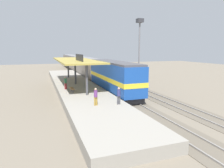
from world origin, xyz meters
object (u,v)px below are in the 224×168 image
at_px(platform_bench, 72,89).
at_px(person_boarding, 119,95).
at_px(passenger_carriage_rear, 72,62).
at_px(freight_car, 113,70).
at_px(locomotive, 114,77).
at_px(passenger_carriage_front, 86,67).
at_px(person_walking, 66,82).
at_px(person_waiting, 96,96).
at_px(light_mast, 139,37).

height_order(platform_bench, person_boarding, person_boarding).
relative_size(passenger_carriage_rear, freight_car, 1.67).
bearing_deg(passenger_carriage_rear, locomotive, -90.00).
distance_m(platform_bench, freight_car, 17.35).
relative_size(passenger_carriage_front, person_walking, 11.70).
bearing_deg(freight_car, platform_bench, -127.68).
bearing_deg(person_waiting, light_mast, 51.05).
height_order(light_mast, person_walking, light_mast).
bearing_deg(person_waiting, platform_bench, 99.63).
xyz_separation_m(passenger_carriage_front, passenger_carriage_rear, (0.00, 20.80, 0.00)).
bearing_deg(person_walking, person_waiting, -79.18).
height_order(passenger_carriage_rear, freight_car, passenger_carriage_rear).
xyz_separation_m(passenger_carriage_rear, person_boarding, (-2.59, -47.32, -0.46)).
xyz_separation_m(platform_bench, light_mast, (13.80, 8.60, 7.05)).
xyz_separation_m(locomotive, person_walking, (-6.54, 0.94, -0.56)).
bearing_deg(platform_bench, passenger_carriage_front, 72.58).
bearing_deg(passenger_carriage_front, person_boarding, -95.57).
xyz_separation_m(passenger_carriage_rear, person_walking, (-6.54, -37.86, -0.46)).
bearing_deg(person_boarding, person_walking, 112.71).
height_order(freight_car, person_waiting, freight_car).
bearing_deg(person_waiting, freight_car, 65.58).
distance_m(platform_bench, locomotive, 6.20).
bearing_deg(person_waiting, passenger_carriage_front, 79.56).
bearing_deg(platform_bench, light_mast, 31.93).
height_order(platform_bench, locomotive, locomotive).
bearing_deg(passenger_carriage_front, passenger_carriage_rear, 90.00).
bearing_deg(locomotive, passenger_carriage_rear, 90.00).
bearing_deg(light_mast, locomotive, -136.20).
distance_m(passenger_carriage_rear, person_boarding, 47.39).
distance_m(light_mast, person_waiting, 21.10).
height_order(platform_bench, freight_car, freight_car).
relative_size(person_walking, person_boarding, 1.00).
relative_size(platform_bench, person_walking, 0.99).
height_order(passenger_carriage_front, person_walking, passenger_carriage_front).
height_order(locomotive, light_mast, light_mast).
bearing_deg(passenger_carriage_rear, light_mast, -76.02).
relative_size(passenger_carriage_front, person_waiting, 11.70).
distance_m(locomotive, light_mast, 12.36).
xyz_separation_m(light_mast, person_walking, (-14.34, -6.54, -6.54)).
relative_size(locomotive, person_waiting, 8.44).
bearing_deg(person_boarding, light_mast, 57.01).
height_order(platform_bench, person_waiting, person_waiting).
distance_m(passenger_carriage_front, light_mast, 14.44).
distance_m(passenger_carriage_rear, light_mast, 32.84).
xyz_separation_m(locomotive, passenger_carriage_rear, (0.00, 38.80, -0.10)).
xyz_separation_m(light_mast, person_waiting, (-12.61, -15.60, -6.54)).
bearing_deg(light_mast, person_walking, -155.50).
distance_m(person_waiting, person_walking, 9.23).
height_order(passenger_carriage_front, person_waiting, passenger_carriage_front).
xyz_separation_m(light_mast, person_boarding, (-10.39, -16.00, -6.54)).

